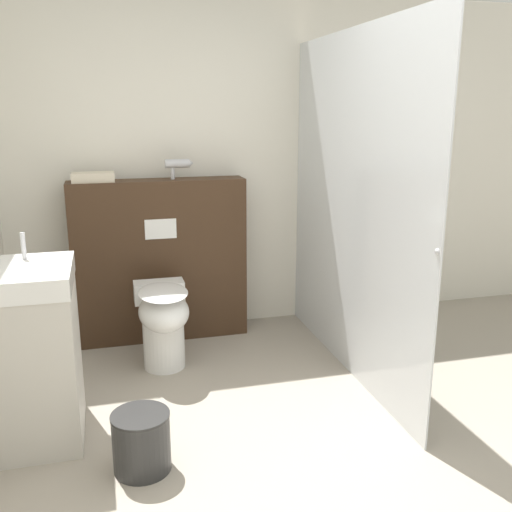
{
  "coord_description": "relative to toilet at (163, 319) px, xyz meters",
  "views": [
    {
      "loc": [
        -0.89,
        -2.03,
        1.67
      ],
      "look_at": [
        0.01,
        1.33,
        0.77
      ],
      "focal_mm": 40.0,
      "sensor_mm": 36.0,
      "label": 1
    }
  ],
  "objects": [
    {
      "name": "ground_plane",
      "position": [
        0.57,
        -1.49,
        -0.34
      ],
      "size": [
        12.0,
        12.0,
        0.0
      ],
      "primitive_type": "plane",
      "color": "#9E9384"
    },
    {
      "name": "hair_drier",
      "position": [
        0.2,
        0.56,
        0.95
      ],
      "size": [
        0.2,
        0.06,
        0.14
      ],
      "color": "#B7B7BC",
      "rests_on": "partition_panel"
    },
    {
      "name": "toilet",
      "position": [
        0.0,
        0.0,
        0.0
      ],
      "size": [
        0.34,
        0.59,
        0.56
      ],
      "color": "white",
      "rests_on": "ground_plane"
    },
    {
      "name": "wall_back",
      "position": [
        0.57,
        0.76,
        0.91
      ],
      "size": [
        8.0,
        0.06,
        2.5
      ],
      "color": "silver",
      "rests_on": "ground_plane"
    },
    {
      "name": "partition_panel",
      "position": [
        0.05,
        0.56,
        0.25
      ],
      "size": [
        1.25,
        0.25,
        1.18
      ],
      "color": "#3D2819",
      "rests_on": "ground_plane"
    },
    {
      "name": "shower_glass",
      "position": [
        1.16,
        -0.28,
        0.73
      ],
      "size": [
        0.04,
        2.02,
        2.14
      ],
      "color": "silver",
      "rests_on": "ground_plane"
    },
    {
      "name": "folded_towel",
      "position": [
        -0.39,
        0.55,
        0.87
      ],
      "size": [
        0.29,
        0.16,
        0.06
      ],
      "color": "beige",
      "rests_on": "partition_panel"
    },
    {
      "name": "waste_bin",
      "position": [
        -0.22,
        -1.08,
        -0.2
      ],
      "size": [
        0.28,
        0.28,
        0.29
      ],
      "color": "#2D2D2D",
      "rests_on": "ground_plane"
    },
    {
      "name": "sink_vanity",
      "position": [
        -0.73,
        -0.65,
        0.12
      ],
      "size": [
        0.47,
        0.56,
        1.06
      ],
      "color": "beige",
      "rests_on": "ground_plane"
    }
  ]
}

